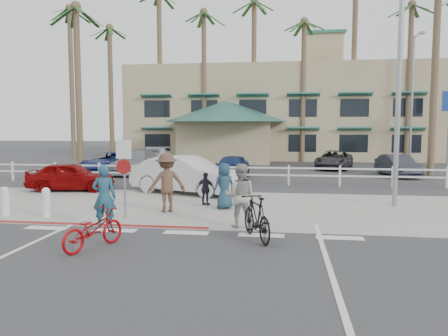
# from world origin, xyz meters

# --- Properties ---
(ground) EXTENTS (140.00, 140.00, 0.00)m
(ground) POSITION_xyz_m (0.00, 0.00, 0.00)
(ground) COLOR #333335
(bike_path) EXTENTS (12.00, 16.00, 0.01)m
(bike_path) POSITION_xyz_m (0.00, -2.00, 0.00)
(bike_path) COLOR #333335
(bike_path) RESTS_ON ground
(sidewalk_plaza) EXTENTS (22.00, 7.00, 0.01)m
(sidewalk_plaza) POSITION_xyz_m (0.00, 4.50, 0.01)
(sidewalk_plaza) COLOR gray
(sidewalk_plaza) RESTS_ON ground
(cross_street) EXTENTS (40.00, 5.00, 0.01)m
(cross_street) POSITION_xyz_m (0.00, 8.50, 0.00)
(cross_street) COLOR #333335
(cross_street) RESTS_ON ground
(parking_lot) EXTENTS (50.00, 16.00, 0.01)m
(parking_lot) POSITION_xyz_m (0.00, 18.00, 0.00)
(parking_lot) COLOR #333335
(parking_lot) RESTS_ON ground
(curb_red) EXTENTS (7.00, 0.25, 0.02)m
(curb_red) POSITION_xyz_m (-3.00, 1.20, 0.01)
(curb_red) COLOR maroon
(curb_red) RESTS_ON ground
(rail_fence) EXTENTS (29.40, 0.16, 1.00)m
(rail_fence) POSITION_xyz_m (0.50, 10.50, 0.50)
(rail_fence) COLOR silver
(rail_fence) RESTS_ON ground
(building) EXTENTS (28.00, 16.00, 11.30)m
(building) POSITION_xyz_m (2.00, 31.00, 5.65)
(building) COLOR tan
(building) RESTS_ON ground
(sign_post) EXTENTS (0.50, 0.10, 2.90)m
(sign_post) POSITION_xyz_m (-2.30, 2.20, 1.45)
(sign_post) COLOR gray
(sign_post) RESTS_ON ground
(bollard_0) EXTENTS (0.26, 0.26, 0.95)m
(bollard_0) POSITION_xyz_m (-4.80, 2.00, 0.47)
(bollard_0) COLOR silver
(bollard_0) RESTS_ON ground
(bollard_1) EXTENTS (0.26, 0.26, 0.95)m
(bollard_1) POSITION_xyz_m (-6.20, 2.00, 0.47)
(bollard_1) COLOR silver
(bollard_1) RESTS_ON ground
(streetlight_0) EXTENTS (0.60, 2.00, 9.00)m
(streetlight_0) POSITION_xyz_m (6.50, 5.50, 4.50)
(streetlight_0) COLOR gray
(streetlight_0) RESTS_ON ground
(streetlight_1) EXTENTS (0.60, 2.00, 9.50)m
(streetlight_1) POSITION_xyz_m (12.00, 24.00, 4.75)
(streetlight_1) COLOR gray
(streetlight_1) RESTS_ON ground
(palm_0) EXTENTS (4.00, 4.00, 15.00)m
(palm_0) POSITION_xyz_m (-16.00, 26.00, 7.50)
(palm_0) COLOR #1B481B
(palm_0) RESTS_ON ground
(palm_1) EXTENTS (4.00, 4.00, 13.00)m
(palm_1) POSITION_xyz_m (-12.00, 25.00, 6.50)
(palm_1) COLOR #1B481B
(palm_1) RESTS_ON ground
(palm_2) EXTENTS (4.00, 4.00, 16.00)m
(palm_2) POSITION_xyz_m (-8.00, 26.00, 8.00)
(palm_2) COLOR #1B481B
(palm_2) RESTS_ON ground
(palm_3) EXTENTS (4.00, 4.00, 14.00)m
(palm_3) POSITION_xyz_m (-4.00, 25.00, 7.00)
(palm_3) COLOR #1B481B
(palm_3) RESTS_ON ground
(palm_4) EXTENTS (4.00, 4.00, 15.00)m
(palm_4) POSITION_xyz_m (0.00, 26.00, 7.50)
(palm_4) COLOR #1B481B
(palm_4) RESTS_ON ground
(palm_5) EXTENTS (4.00, 4.00, 13.00)m
(palm_5) POSITION_xyz_m (4.00, 25.00, 6.50)
(palm_5) COLOR #1B481B
(palm_5) RESTS_ON ground
(palm_6) EXTENTS (4.00, 4.00, 17.00)m
(palm_6) POSITION_xyz_m (8.00, 26.00, 8.50)
(palm_6) COLOR #1B481B
(palm_6) RESTS_ON ground
(palm_7) EXTENTS (4.00, 4.00, 14.00)m
(palm_7) POSITION_xyz_m (12.00, 25.00, 7.00)
(palm_7) COLOR #1B481B
(palm_7) RESTS_ON ground
(palm_10) EXTENTS (4.00, 4.00, 12.00)m
(palm_10) POSITION_xyz_m (-10.00, 15.00, 6.00)
(palm_10) COLOR #1B481B
(palm_10) RESTS_ON ground
(palm_11) EXTENTS (4.00, 4.00, 14.00)m
(palm_11) POSITION_xyz_m (11.00, 16.00, 7.00)
(palm_11) COLOR #1B481B
(palm_11) RESTS_ON ground
(bike_red) EXTENTS (1.27, 1.85, 0.92)m
(bike_red) POSITION_xyz_m (-1.82, -1.15, 0.46)
(bike_red) COLOR #970508
(bike_red) RESTS_ON ground
(rider_red) EXTENTS (0.72, 0.54, 1.80)m
(rider_red) POSITION_xyz_m (-2.38, 0.83, 0.90)
(rider_red) COLOR navy
(rider_red) RESTS_ON ground
(bike_black) EXTENTS (1.23, 1.95, 1.13)m
(bike_black) POSITION_xyz_m (1.90, 0.18, 0.57)
(bike_black) COLOR black
(bike_black) RESTS_ON ground
(rider_black) EXTENTS (0.89, 0.69, 1.81)m
(rider_black) POSITION_xyz_m (1.35, 1.50, 0.91)
(rider_black) COLOR #9B9992
(rider_black) RESTS_ON ground
(pedestrian_a) EXTENTS (1.47, 1.25, 1.98)m
(pedestrian_a) POSITION_xyz_m (-1.29, 3.37, 0.99)
(pedestrian_a) COLOR brown
(pedestrian_a) RESTS_ON ground
(pedestrian_child) EXTENTS (0.76, 0.50, 1.20)m
(pedestrian_child) POSITION_xyz_m (-0.22, 4.75, 0.60)
(pedestrian_child) COLOR black
(pedestrian_child) RESTS_ON ground
(pedestrian_b) EXTENTS (0.93, 0.87, 1.60)m
(pedestrian_b) POSITION_xyz_m (0.53, 4.17, 0.80)
(pedestrian_b) COLOR #1C3749
(pedestrian_b) RESTS_ON ground
(car_white_sedan) EXTENTS (5.17, 3.28, 1.61)m
(car_white_sedan) POSITION_xyz_m (-1.53, 7.41, 0.80)
(car_white_sedan) COLOR beige
(car_white_sedan) RESTS_ON ground
(car_red_compact) EXTENTS (3.92, 1.99, 1.28)m
(car_red_compact) POSITION_xyz_m (-6.79, 7.48, 0.64)
(car_red_compact) COLOR #770304
(car_red_compact) RESTS_ON ground
(lot_car_0) EXTENTS (2.77, 4.90, 1.29)m
(lot_car_0) POSITION_xyz_m (-7.94, 14.72, 0.65)
(lot_car_0) COLOR navy
(lot_car_0) RESTS_ON ground
(lot_car_1) EXTENTS (2.07, 4.96, 1.43)m
(lot_car_1) POSITION_xyz_m (-6.28, 14.67, 0.72)
(lot_car_1) COLOR gray
(lot_car_1) RESTS_ON ground
(lot_car_2) EXTENTS (1.90, 3.97, 1.31)m
(lot_car_2) POSITION_xyz_m (-0.26, 12.75, 0.65)
(lot_car_2) COLOR navy
(lot_car_2) RESTS_ON ground
(lot_car_3) EXTENTS (1.94, 3.94, 1.24)m
(lot_car_3) POSITION_xyz_m (8.99, 15.25, 0.62)
(lot_car_3) COLOR #2B2E37
(lot_car_3) RESTS_ON ground
(lot_car_4) EXTENTS (2.96, 5.26, 1.44)m
(lot_car_4) POSITION_xyz_m (-6.00, 17.59, 0.72)
(lot_car_4) COLOR silver
(lot_car_4) RESTS_ON ground
(lot_car_5) EXTENTS (3.11, 4.78, 1.22)m
(lot_car_5) POSITION_xyz_m (5.89, 19.24, 0.61)
(lot_car_5) COLOR #2E2E32
(lot_car_5) RESTS_ON ground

